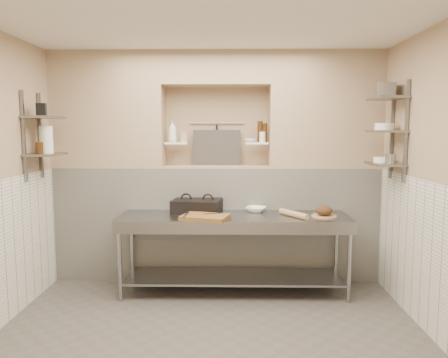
{
  "coord_description": "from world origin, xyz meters",
  "views": [
    {
      "loc": [
        0.19,
        -3.67,
        1.87
      ],
      "look_at": [
        0.11,
        0.9,
        1.35
      ],
      "focal_mm": 35.0,
      "sensor_mm": 36.0,
      "label": 1
    }
  ],
  "objects_px": {
    "prep_table": "(234,238)",
    "jug_left": "(46,140)",
    "bread_loaf": "(324,210)",
    "bowl_alcove": "(250,140)",
    "cutting_board": "(205,217)",
    "rolling_pin": "(294,214)",
    "panini_press": "(197,206)",
    "bottle_soap": "(172,131)",
    "mixing_bowl": "(256,209)"
  },
  "relations": [
    {
      "from": "prep_table",
      "to": "jug_left",
      "type": "bearing_deg",
      "value": -177.02
    },
    {
      "from": "bread_loaf",
      "to": "bowl_alcove",
      "type": "relative_size",
      "value": 1.35
    },
    {
      "from": "cutting_board",
      "to": "bowl_alcove",
      "type": "relative_size",
      "value": 3.58
    },
    {
      "from": "rolling_pin",
      "to": "jug_left",
      "type": "height_order",
      "value": "jug_left"
    },
    {
      "from": "jug_left",
      "to": "bread_loaf",
      "type": "bearing_deg",
      "value": 1.14
    },
    {
      "from": "panini_press",
      "to": "jug_left",
      "type": "xyz_separation_m",
      "value": [
        -1.62,
        -0.33,
        0.78
      ]
    },
    {
      "from": "panini_press",
      "to": "bottle_soap",
      "type": "bearing_deg",
      "value": 144.66
    },
    {
      "from": "bread_loaf",
      "to": "jug_left",
      "type": "relative_size",
      "value": 0.63
    },
    {
      "from": "jug_left",
      "to": "rolling_pin",
      "type": "bearing_deg",
      "value": 1.07
    },
    {
      "from": "jug_left",
      "to": "mixing_bowl",
      "type": "bearing_deg",
      "value": 8.61
    },
    {
      "from": "bottle_soap",
      "to": "bread_loaf",
      "type": "bearing_deg",
      "value": -18.07
    },
    {
      "from": "rolling_pin",
      "to": "bottle_soap",
      "type": "height_order",
      "value": "bottle_soap"
    },
    {
      "from": "mixing_bowl",
      "to": "cutting_board",
      "type": "bearing_deg",
      "value": -143.01
    },
    {
      "from": "cutting_board",
      "to": "bottle_soap",
      "type": "bearing_deg",
      "value": 121.56
    },
    {
      "from": "mixing_bowl",
      "to": "bowl_alcove",
      "type": "relative_size",
      "value": 1.74
    },
    {
      "from": "prep_table",
      "to": "rolling_pin",
      "type": "bearing_deg",
      "value": -4.82
    },
    {
      "from": "bowl_alcove",
      "to": "cutting_board",
      "type": "bearing_deg",
      "value": -125.34
    },
    {
      "from": "panini_press",
      "to": "mixing_bowl",
      "type": "distance_m",
      "value": 0.7
    },
    {
      "from": "rolling_pin",
      "to": "bread_loaf",
      "type": "distance_m",
      "value": 0.34
    },
    {
      "from": "mixing_bowl",
      "to": "bottle_soap",
      "type": "relative_size",
      "value": 0.89
    },
    {
      "from": "bottle_soap",
      "to": "jug_left",
      "type": "xyz_separation_m",
      "value": [
        -1.3,
        -0.63,
        -0.09
      ]
    },
    {
      "from": "prep_table",
      "to": "bread_loaf",
      "type": "xyz_separation_m",
      "value": [
        1.0,
        -0.05,
        0.33
      ]
    },
    {
      "from": "rolling_pin",
      "to": "bottle_soap",
      "type": "distance_m",
      "value": 1.79
    },
    {
      "from": "panini_press",
      "to": "rolling_pin",
      "type": "distance_m",
      "value": 1.13
    },
    {
      "from": "mixing_bowl",
      "to": "bread_loaf",
      "type": "relative_size",
      "value": 1.29
    },
    {
      "from": "prep_table",
      "to": "panini_press",
      "type": "xyz_separation_m",
      "value": [
        -0.43,
        0.22,
        0.33
      ]
    },
    {
      "from": "bottle_soap",
      "to": "mixing_bowl",
      "type": "bearing_deg",
      "value": -15.59
    },
    {
      "from": "panini_press",
      "to": "bowl_alcove",
      "type": "height_order",
      "value": "bowl_alcove"
    },
    {
      "from": "prep_table",
      "to": "mixing_bowl",
      "type": "height_order",
      "value": "mixing_bowl"
    },
    {
      "from": "jug_left",
      "to": "prep_table",
      "type": "bearing_deg",
      "value": 2.98
    },
    {
      "from": "bread_loaf",
      "to": "mixing_bowl",
      "type": "bearing_deg",
      "value": 158.65
    },
    {
      "from": "panini_press",
      "to": "bread_loaf",
      "type": "relative_size",
      "value": 3.28
    },
    {
      "from": "cutting_board",
      "to": "prep_table",
      "type": "bearing_deg",
      "value": 31.16
    },
    {
      "from": "mixing_bowl",
      "to": "rolling_pin",
      "type": "height_order",
      "value": "rolling_pin"
    },
    {
      "from": "bottle_soap",
      "to": "jug_left",
      "type": "distance_m",
      "value": 1.45
    },
    {
      "from": "prep_table",
      "to": "bread_loaf",
      "type": "relative_size",
      "value": 14.03
    },
    {
      "from": "panini_press",
      "to": "jug_left",
      "type": "height_order",
      "value": "jug_left"
    },
    {
      "from": "mixing_bowl",
      "to": "prep_table",
      "type": "bearing_deg",
      "value": -137.0
    },
    {
      "from": "panini_press",
      "to": "bowl_alcove",
      "type": "xyz_separation_m",
      "value": [
        0.63,
        0.32,
        0.76
      ]
    },
    {
      "from": "panini_press",
      "to": "cutting_board",
      "type": "bearing_deg",
      "value": -65.07
    },
    {
      "from": "prep_table",
      "to": "mixing_bowl",
      "type": "xyz_separation_m",
      "value": [
        0.26,
        0.24,
        0.29
      ]
    },
    {
      "from": "mixing_bowl",
      "to": "bottle_soap",
      "type": "xyz_separation_m",
      "value": [
        -1.02,
        0.28,
        0.92
      ]
    },
    {
      "from": "cutting_board",
      "to": "mixing_bowl",
      "type": "relative_size",
      "value": 2.06
    },
    {
      "from": "panini_press",
      "to": "rolling_pin",
      "type": "relative_size",
      "value": 1.4
    },
    {
      "from": "prep_table",
      "to": "bowl_alcove",
      "type": "xyz_separation_m",
      "value": [
        0.2,
        0.54,
        1.09
      ]
    },
    {
      "from": "panini_press",
      "to": "mixing_bowl",
      "type": "relative_size",
      "value": 2.54
    },
    {
      "from": "panini_press",
      "to": "bread_loaf",
      "type": "xyz_separation_m",
      "value": [
        1.44,
        -0.26,
        -0.0
      ]
    },
    {
      "from": "panini_press",
      "to": "jug_left",
      "type": "bearing_deg",
      "value": -160.08
    },
    {
      "from": "cutting_board",
      "to": "jug_left",
      "type": "xyz_separation_m",
      "value": [
        -1.74,
        0.08,
        0.84
      ]
    },
    {
      "from": "prep_table",
      "to": "cutting_board",
      "type": "relative_size",
      "value": 5.29
    }
  ]
}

